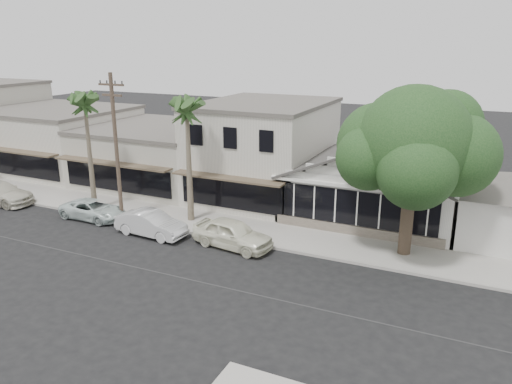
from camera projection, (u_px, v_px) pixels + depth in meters
The scene contains 13 objects.
ground at pixel (203, 283), 23.09m from camera, with size 140.00×140.00×0.00m, color black.
sidewalk_north at pixel (150, 213), 32.16m from camera, with size 90.00×3.50×0.15m, color #9E9991.
corner_shop at pixel (374, 176), 31.11m from camera, with size 10.40×8.60×5.10m.
row_building_near at pixel (264, 152), 35.05m from camera, with size 8.00×10.00×6.50m, color silver.
row_building_midnear at pixel (159, 156), 39.03m from camera, with size 10.00×10.00×4.20m, color #B9B5A6.
row_building_midfar at pixel (59, 140), 43.17m from camera, with size 11.00×10.00×5.00m, color silver.
utility_pole at pixel (116, 144), 29.84m from camera, with size 1.80×0.24×9.00m.
car_0 at pixel (232, 234), 26.86m from camera, with size 1.83×4.56×1.55m, color white.
car_1 at pixel (151, 224), 28.50m from camera, with size 1.51×4.32×1.42m, color silver.
car_2 at pixel (93, 210), 31.21m from camera, with size 1.98×4.30×1.20m, color silver.
shade_tree at pixel (413, 145), 24.58m from camera, with size 7.93×7.17×8.80m.
palm_east at pixel (187, 109), 28.82m from camera, with size 3.20×3.20×8.17m.
palm_mid at pixel (85, 104), 30.90m from camera, with size 3.24×3.24×8.15m.
Camera 1 is at (11.04, -17.87, 10.75)m, focal length 35.00 mm.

